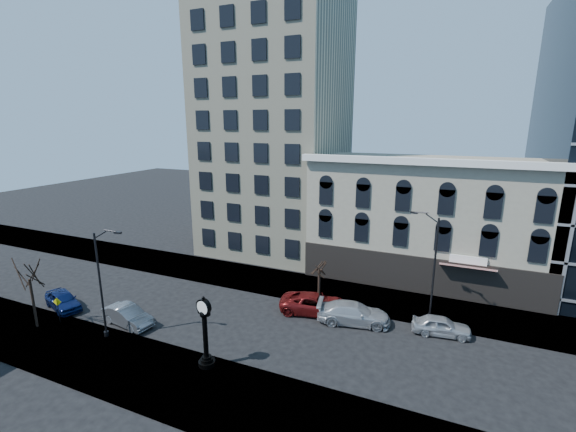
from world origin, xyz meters
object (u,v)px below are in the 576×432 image
at_px(street_lamp_near, 104,255).
at_px(warning_sign, 58,306).
at_px(car_near_b, 128,316).
at_px(car_near_a, 63,300).
at_px(street_clock, 205,335).

distance_m(street_lamp_near, warning_sign, 7.42).
bearing_deg(car_near_b, street_lamp_near, -155.93).
distance_m(warning_sign, car_near_a, 2.95).
bearing_deg(warning_sign, street_lamp_near, -16.99).
xyz_separation_m(street_lamp_near, warning_sign, (-5.59, -0.11, -4.89)).
xyz_separation_m(car_near_a, car_near_b, (7.14, 0.14, -0.01)).
bearing_deg(street_clock, car_near_a, -177.08).
relative_size(car_near_a, car_near_b, 0.98).
xyz_separation_m(street_lamp_near, car_near_a, (-7.69, 1.80, -5.69)).
xyz_separation_m(street_clock, warning_sign, (-13.85, -0.00, -0.75)).
relative_size(street_lamp_near, warning_sign, 4.00).
xyz_separation_m(street_clock, street_lamp_near, (-8.26, 0.11, 4.14)).
height_order(warning_sign, car_near_a, warning_sign).
bearing_deg(car_near_b, car_near_a, 99.28).
relative_size(warning_sign, car_near_a, 0.47).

